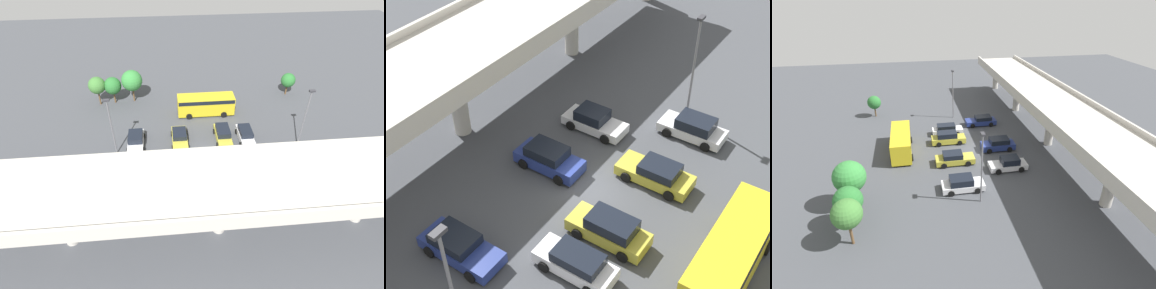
# 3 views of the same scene
# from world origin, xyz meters

# --- Properties ---
(ground_plane) EXTENTS (116.75, 116.75, 0.00)m
(ground_plane) POSITION_xyz_m (0.00, 0.00, 0.00)
(ground_plane) COLOR #424449
(highway_overpass) EXTENTS (55.64, 7.99, 7.04)m
(highway_overpass) POSITION_xyz_m (0.00, 10.80, 5.79)
(highway_overpass) COLOR #BCB7AD
(highway_overpass) RESTS_ON ground_plane
(parked_car_0) EXTENTS (2.20, 4.79, 1.47)m
(parked_car_0) POSITION_xyz_m (-8.27, 3.12, 0.71)
(parked_car_0) COLOR navy
(parked_car_0) RESTS_ON ground_plane
(parked_car_1) EXTENTS (1.97, 4.48, 1.55)m
(parked_car_1) POSITION_xyz_m (-5.73, -2.69, 0.75)
(parked_car_1) COLOR silver
(parked_car_1) RESTS_ON ground_plane
(parked_car_2) EXTENTS (2.07, 4.70, 1.69)m
(parked_car_2) POSITION_xyz_m (-2.81, -2.96, 0.81)
(parked_car_2) COLOR gold
(parked_car_2) RESTS_ON ground_plane
(parked_car_3) EXTENTS (2.17, 4.49, 1.65)m
(parked_car_3) POSITION_xyz_m (0.25, 3.45, 0.79)
(parked_car_3) COLOR navy
(parked_car_3) RESTS_ON ground_plane
(parked_car_4) EXTENTS (2.19, 4.81, 1.51)m
(parked_car_4) POSITION_xyz_m (2.86, -2.93, 0.71)
(parked_car_4) COLOR gold
(parked_car_4) RESTS_ON ground_plane
(parked_car_5) EXTENTS (2.12, 4.55, 1.60)m
(parked_car_5) POSITION_xyz_m (5.36, 3.25, 0.73)
(parked_car_5) COLOR silver
(parked_car_5) RESTS_ON ground_plane
(parked_car_6) EXTENTS (2.20, 4.58, 1.58)m
(parked_car_6) POSITION_xyz_m (8.47, -2.92, 0.75)
(parked_car_6) COLOR silver
(parked_car_6) RESTS_ON ground_plane
(shuttle_bus) EXTENTS (8.13, 2.81, 2.83)m
(shuttle_bus) POSITION_xyz_m (-1.36, -9.35, 1.69)
(shuttle_bus) COLOR gold
(shuttle_bus) RESTS_ON ground_plane
(lamp_post_near_aisle) EXTENTS (0.70, 0.35, 8.00)m
(lamp_post_near_aisle) POSITION_xyz_m (-12.16, -0.81, 4.69)
(lamp_post_near_aisle) COLOR slate
(lamp_post_near_aisle) RESTS_ON ground_plane
(lamp_post_mid_lot) EXTENTS (0.70, 0.35, 7.73)m
(lamp_post_mid_lot) POSITION_xyz_m (10.80, -1.43, 4.55)
(lamp_post_mid_lot) COLOR slate
(lamp_post_mid_lot) RESTS_ON ground_plane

